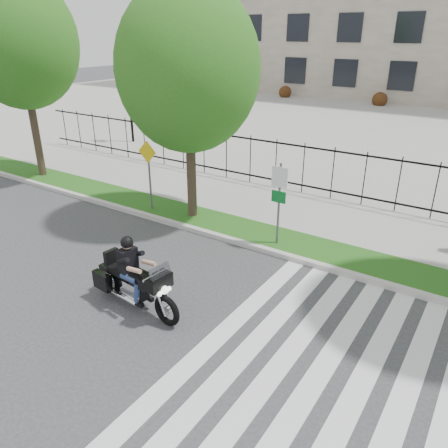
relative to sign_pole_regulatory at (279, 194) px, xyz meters
The scene contains 13 objects.
ground 5.06m from the sign_pole_regulatory, 105.40° to the right, with size 120.00×120.00×0.00m, color #343437.
curb 2.14m from the sign_pole_regulatory, 159.20° to the right, with size 60.00×0.20×0.15m, color #B6B2AB.
grass_verge 2.12m from the sign_pole_regulatory, 163.60° to the left, with size 60.00×1.50×0.15m, color #195014.
sidewalk 3.55m from the sign_pole_regulatory, 113.71° to the left, with size 60.00×3.50×0.15m, color gray.
plaza 20.53m from the sign_pole_regulatory, 93.53° to the left, with size 80.00×34.00×0.10m, color gray.
crosswalk_stripes 6.06m from the sign_pole_regulatory, 52.10° to the right, with size 5.70×8.00×0.01m, color silver, non-canonical shape.
iron_fence 4.83m from the sign_pole_regulatory, 105.26° to the left, with size 30.00×0.06×2.00m, color black, non-canonical shape.
lamp_post_left 15.27m from the sign_pole_regulatory, 150.77° to the left, with size 1.06×0.70×4.25m.
street_tree_0 12.58m from the sign_pole_regulatory, behind, with size 4.60×4.60×8.16m.
street_tree_1 4.78m from the sign_pole_regulatory, behind, with size 4.48×4.48×7.43m.
sign_pole_regulatory is the anchor object (origin of this frame).
sign_pole_warning 5.09m from the sign_pole_regulatory, behind, with size 0.78×0.09×2.49m.
motorcycle_rider 4.96m from the sign_pole_regulatory, 105.94° to the right, with size 2.84×0.95×2.19m.
Camera 1 is at (6.52, -6.25, 6.08)m, focal length 35.00 mm.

